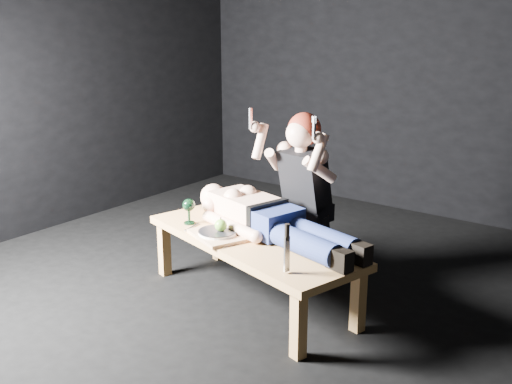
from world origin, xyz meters
TOP-DOWN VIEW (x-y plane):
  - ground at (0.00, 0.00)m, footprint 5.00×5.00m
  - back_wall at (0.00, 2.50)m, footprint 5.00×0.00m
  - table at (-0.12, -0.04)m, footprint 1.73×1.00m
  - lying_man at (-0.04, 0.08)m, footprint 1.64×0.86m
  - kneeling_woman at (0.01, 0.48)m, footprint 0.78×0.85m
  - serving_tray at (-0.30, -0.17)m, footprint 0.46×0.40m
  - plate at (-0.30, -0.17)m, footprint 0.33×0.33m
  - apple at (-0.28, -0.16)m, footprint 0.08×0.08m
  - goblet at (-0.64, -0.08)m, footprint 0.11×0.11m
  - fork_flat at (-0.57, -0.14)m, footprint 0.04×0.17m
  - knife_flat at (-0.15, -0.22)m, footprint 0.03×0.17m
  - spoon_flat at (-0.13, -0.14)m, footprint 0.04×0.17m
  - carving_knife at (0.39, -0.38)m, footprint 0.05×0.05m

SIDE VIEW (x-z plane):
  - ground at x=0.00m, z-range 0.00..0.00m
  - table at x=-0.12m, z-range 0.00..0.45m
  - fork_flat at x=-0.57m, z-range 0.45..0.46m
  - knife_flat at x=-0.15m, z-range 0.45..0.46m
  - spoon_flat at x=-0.13m, z-range 0.45..0.46m
  - serving_tray at x=-0.30m, z-range 0.45..0.47m
  - plate at x=-0.30m, z-range 0.47..0.49m
  - apple at x=-0.28m, z-range 0.49..0.57m
  - goblet at x=-0.64m, z-range 0.45..0.63m
  - lying_man at x=-0.04m, z-range 0.45..0.70m
  - carving_knife at x=0.39m, z-range 0.45..0.74m
  - kneeling_woman at x=0.01m, z-range 0.00..1.27m
  - back_wall at x=0.00m, z-range -1.00..4.00m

